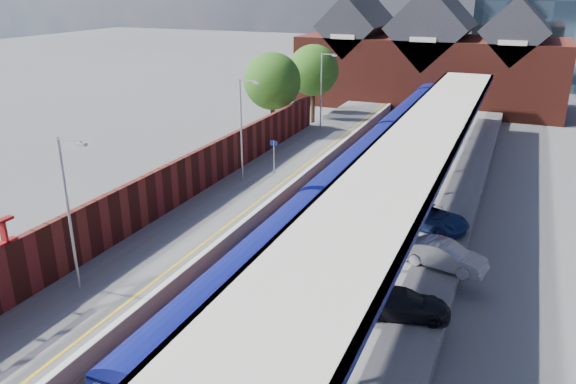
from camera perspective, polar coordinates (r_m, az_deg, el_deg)
name	(u,v)px	position (r m, az deg, el deg)	size (l,w,h in m)	color
ground	(364,172)	(44.29, 7.71, 2.05)	(240.00, 240.00, 0.00)	#5B5B5E
ballast_bed	(321,217)	(35.31, 3.36, -2.60)	(6.00, 76.00, 0.06)	#473D33
rails	(321,216)	(35.27, 3.36, -2.46)	(4.51, 76.00, 0.14)	slate
left_platform	(243,198)	(37.17, -4.63, -0.64)	(5.00, 76.00, 1.00)	#565659
right_platform	(417,226)	(33.79, 13.02, -3.34)	(6.00, 76.00, 1.00)	#565659
coping_left	(275,196)	(36.02, -1.33, -0.39)	(0.30, 76.00, 0.05)	silver
coping_right	(371,210)	(34.10, 8.39, -1.84)	(0.30, 76.00, 0.05)	silver
yellow_line	(267,195)	(36.26, -2.20, -0.28)	(0.14, 76.00, 0.01)	yellow
train	(391,141)	(45.32, 10.38, 5.12)	(2.90, 65.91, 3.45)	navy
canopy	(421,138)	(34.16, 13.39, 5.34)	(4.50, 52.00, 4.48)	navy
lamp_post_b	(70,206)	(25.43, -21.26, -1.31)	(1.48, 0.18, 7.00)	#A5A8AA
lamp_post_c	(243,124)	(37.92, -4.61, 6.89)	(1.48, 0.18, 7.00)	#A5A8AA
lamp_post_d	(323,86)	(52.35, 3.54, 10.66)	(1.48, 0.18, 7.00)	#A5A8AA
platform_sign	(274,152)	(39.67, -1.44, 4.12)	(0.55, 0.08, 2.50)	#A5A8AA
brick_wall	(149,197)	(32.70, -13.99, -0.55)	(0.35, 50.00, 3.86)	#5B2118
station_building	(430,59)	(70.04, 14.24, 12.93)	(30.00, 12.12, 13.78)	#5B2118
tree_near	(274,83)	(51.83, -1.48, 11.00)	(5.20, 5.20, 8.10)	#382314
tree_far	(314,72)	(58.79, 2.70, 12.10)	(5.20, 5.20, 8.10)	#382314
parked_car_silver	(444,255)	(27.92, 15.60, -6.20)	(1.39, 3.99, 1.31)	#B3B3B8
parked_car_dark	(401,303)	(23.76, 11.43, -11.01)	(1.62, 3.98, 1.16)	black
parked_car_blue	(428,216)	(32.24, 14.00, -2.39)	(2.15, 4.67, 1.30)	navy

